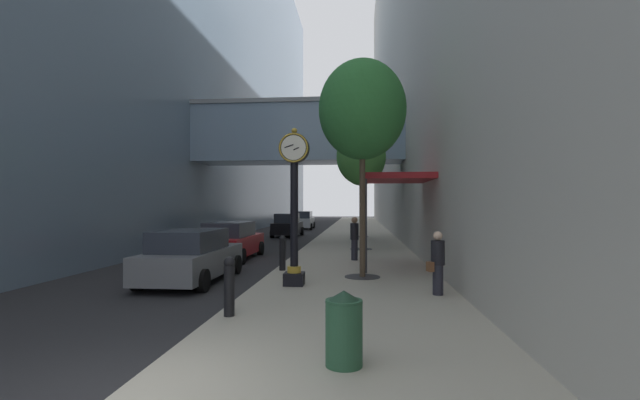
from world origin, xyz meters
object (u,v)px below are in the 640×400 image
Objects in this scene: street_clock at (294,199)px; street_tree_mid_far at (361,165)px; car_red_mid at (231,241)px; car_grey_trailing at (192,256)px; bollard_fourth at (295,244)px; bollard_third at (282,252)px; street_tree_mid_near at (361,157)px; street_tree_near at (362,110)px; trash_bin at (344,327)px; bollard_nearest at (229,285)px; car_white_far at (303,220)px; pedestrian_by_clock at (354,237)px; car_black_near at (287,225)px; pedestrian_walking at (438,262)px.

street_clock is 18.66m from street_tree_mid_far.
car_grey_trailing is (0.42, -5.53, -0.01)m from car_red_mid.
bollard_third is at bearing -90.00° from bollard_fourth.
street_tree_mid_near is (1.91, 9.96, 2.22)m from street_clock.
trash_bin is (-0.31, -7.49, -4.64)m from street_tree_near.
bollard_nearest is 0.27× the size of car_white_far.
bollard_fourth is 2.45m from pedestrian_by_clock.
street_clock reaches higher than car_red_mid.
street_clock is at bearing -100.85° from street_tree_mid_near.
car_red_mid is 5.54m from car_grey_trailing.
bollard_third is 5.43m from street_tree_near.
car_white_far is (0.18, 23.23, 0.04)m from car_red_mid.
street_clock is 6.08m from bollard_fourth.
street_tree_mid_far reaches higher than bollard_third.
pedestrian_by_clock is 0.40× the size of car_white_far.
street_clock is 10.38m from street_tree_mid_near.
car_black_near is (-5.10, 25.97, 0.15)m from trash_bin.
car_grey_trailing is (-4.94, 6.96, 0.11)m from trash_bin.
street_tree_near is at bearing -90.00° from street_tree_mid_near.
car_red_mid is at bearing 94.32° from car_grey_trailing.
pedestrian_walking is at bearing 28.48° from bollard_nearest.
bollard_third is at bearing -84.14° from car_white_far.
car_black_near reaches higher than bollard_nearest.
car_black_near reaches higher than bollard_third.
bollard_third and bollard_fourth have the same top height.
street_clock is 2.52× the size of pedestrian_by_clock.
car_black_near is at bearing 163.16° from street_tree_mid_far.
pedestrian_walking is 0.91× the size of pedestrian_by_clock.
street_tree_mid_far is 19.88m from pedestrian_walking.
street_clock reaches higher than pedestrian_by_clock.
car_black_near reaches higher than car_red_mid.
street_tree_near is 1.11× the size of street_tree_mid_near.
bollard_nearest is at bearing -90.00° from bollard_third.
street_tree_mid_far is at bearing 90.00° from street_tree_near.
car_black_near is at bearing 101.11° from trash_bin.
pedestrian_by_clock reaches higher than bollard_third.
bollard_fourth is at bearing -83.40° from car_white_far.
car_grey_trailing reaches higher than bollard_fourth.
street_tree_mid_near reaches higher than pedestrian_by_clock.
car_grey_trailing is (-2.54, 4.46, 0.03)m from bollard_nearest.
bollard_third is at bearing -81.16° from car_black_near.
bollard_nearest is 0.26× the size of car_grey_trailing.
car_white_far is at bearing 89.56° from car_red_mid.
car_white_far is at bearing 103.43° from pedestrian_walking.
street_clock is 4.19× the size of trash_bin.
car_red_mid is at bearing 138.59° from street_tree_near.
pedestrian_by_clock is 0.42× the size of car_black_near.
street_tree_mid_far reaches higher than street_tree_mid_near.
bollard_third is 0.29× the size of car_black_near.
street_tree_mid_far reaches higher than bollard_nearest.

